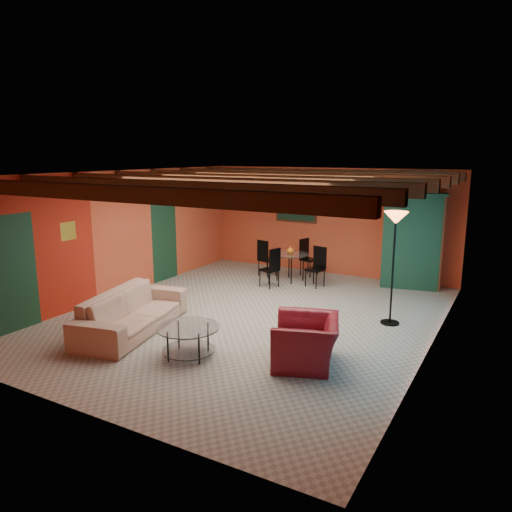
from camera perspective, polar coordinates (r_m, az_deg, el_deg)
The scene contains 11 objects.
room at distance 8.90m, azimuth -0.28°, elevation 7.54°, with size 6.52×8.01×2.71m.
sofa at distance 8.75m, azimuth -14.34°, elevation -6.34°, with size 2.44×0.96×0.71m, color #A47C69.
armchair at distance 7.26m, azimuth 5.92°, elevation -9.96°, with size 1.07×0.93×0.69m, color maroon.
coffee_table at distance 7.56m, azimuth -7.96°, elevation -9.93°, with size 0.96×0.96×0.49m, color silver, non-canonical shape.
dining_table at distance 11.75m, azimuth 4.05°, elevation -0.71°, with size 1.81×1.81×0.94m, color silver, non-canonical shape.
armoire at distance 11.69m, azimuth 18.10°, elevation 1.62°, with size 1.21×0.60×2.13m, color brown.
floor_lamp at distance 9.00m, azimuth 15.83°, elevation -1.43°, with size 0.42×0.42×2.07m, color black, non-canonical shape.
ceiling_fan at distance 8.80m, azimuth -0.64°, elevation 7.49°, with size 1.50×1.50×0.44m, color #472614, non-canonical shape.
painting at distance 12.79m, azimuth 4.74°, elevation 5.68°, with size 1.05×0.03×0.65m, color black.
potted_plant at distance 11.54m, azimuth 18.51°, elevation 7.90°, with size 0.39×0.34×0.44m, color #26661E.
vase at distance 11.64m, azimuth 4.09°, elevation 1.99°, with size 0.18×0.18×0.18m, color orange.
Camera 1 is at (4.37, -7.61, 3.06)m, focal length 33.97 mm.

